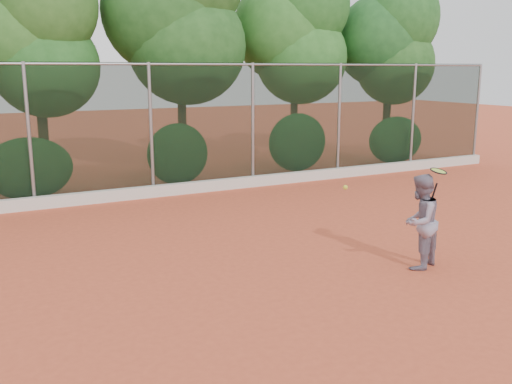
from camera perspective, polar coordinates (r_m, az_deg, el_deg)
name	(u,v)px	position (r m, az deg, el deg)	size (l,w,h in m)	color
ground	(284,279)	(9.37, 2.85, -8.66)	(80.00, 80.00, 0.00)	#CA4F2F
concrete_curb	(155,191)	(15.37, -10.02, 0.08)	(24.00, 0.20, 0.30)	beige
tennis_player	(420,222)	(10.01, 16.06, -2.86)	(0.79, 0.62, 1.62)	gray
chainlink_fence	(151,126)	(15.28, -10.47, 6.49)	(24.09, 0.09, 3.50)	black
foliage_backdrop	(107,29)	(17.01, -14.67, 15.45)	(23.70, 3.63, 7.55)	#47301B
tennis_racket	(438,173)	(9.88, 17.74, 1.78)	(0.37, 0.37, 0.54)	black
tennis_ball_in_flight	(345,187)	(8.41, 8.93, 0.46)	(0.07, 0.07, 0.07)	gold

